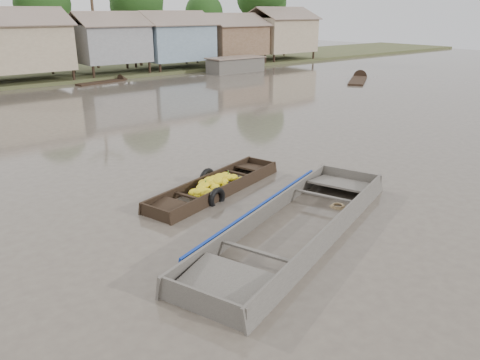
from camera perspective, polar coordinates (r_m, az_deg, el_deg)
ground at (r=11.71m, az=2.26°, el=-6.02°), size 120.00×120.00×0.00m
riverbank at (r=41.06m, az=-25.64°, el=15.25°), size 120.00×12.47×10.22m
banana_boat at (r=14.04m, az=-3.14°, el=-0.92°), size 5.30×2.59×0.74m
viewer_boat at (r=11.62m, az=6.71°, el=-5.99°), size 8.18×4.58×0.64m
distant_boats at (r=37.48m, az=-8.68°, el=12.38°), size 44.66×14.05×1.38m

